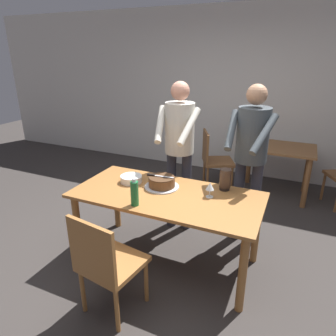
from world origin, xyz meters
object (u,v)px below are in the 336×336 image
Objects in this scene: hurricane_lamp at (225,179)px; background_table at (277,157)px; chair_near_side at (106,262)px; plate_stack at (131,179)px; person_standing_beside at (251,150)px; cake_on_platter at (162,182)px; main_dining_table at (167,204)px; water_bottle at (135,193)px; person_cutting_cake at (179,142)px; wine_glass_near at (210,187)px; background_chair_1 at (213,158)px; cake_knife at (155,175)px.

hurricane_lamp reaches higher than background_table.
hurricane_lamp is at bearing 60.70° from chair_near_side.
person_standing_beside is (1.08, 0.56, 0.29)m from plate_stack.
main_dining_table is at bearing -47.54° from cake_on_platter.
hurricane_lamp is (0.63, 0.63, -0.01)m from water_bottle.
person_cutting_cake is 1.91× the size of chair_near_side.
person_cutting_cake is at bearing 134.40° from wine_glass_near.
plate_stack is 0.13× the size of person_standing_beside.
main_dining_table is 1.77× the size of background_table.
main_dining_table is 7.10× the size of water_bottle.
chair_near_side is 1.00× the size of background_chair_1.
plate_stack is at bearing -122.68° from background_table.
hurricane_lamp is at bearing -114.84° from person_standing_beside.
plate_stack is 0.13× the size of person_cutting_cake.
person_cutting_cake is at bearing 152.21° from hurricane_lamp.
cake_knife is 0.98m from chair_near_side.
water_bottle is at bearing -129.08° from person_standing_beside.
background_table is (0.43, 1.96, -0.28)m from wine_glass_near.
cake_knife is at bearing -162.36° from hurricane_lamp.
background_chair_1 is at bearing 89.28° from cake_on_platter.
wine_glass_near is at bearing 37.22° from water_bottle.
person_standing_beside reaches higher than plate_stack.
chair_near_side is at bearing -118.27° from person_standing_beside.
cake_knife is 1.84m from background_chair_1.
plate_stack is at bearing 124.17° from water_bottle.
hurricane_lamp is 0.23× the size of chair_near_side.
wine_glass_near reaches higher than cake_on_platter.
person_cutting_cake reaches higher than chair_near_side.
person_cutting_cake reaches higher than cake_knife.
person_cutting_cake is at bearing 93.34° from cake_on_platter.
background_chair_1 is (-0.72, 1.24, -0.58)m from person_standing_beside.
person_cutting_cake is 1.40m from background_chair_1.
background_chair_1 is at bearing 87.63° from person_cutting_cake.
wine_glass_near is (0.49, -0.01, 0.05)m from cake_on_platter.
background_table is at bearing 68.40° from main_dining_table.
person_standing_beside is at bearing 27.60° from plate_stack.
water_bottle is at bearing -142.78° from wine_glass_near.
person_cutting_cake is 1.72× the size of background_table.
main_dining_table is 0.45m from wine_glass_near.
chair_near_side reaches higher than wine_glass_near.
person_standing_beside is 1.91× the size of chair_near_side.
background_chair_1 reaches higher than background_table.
wine_glass_near is at bearing 59.08° from chair_near_side.
hurricane_lamp reaches higher than cake_knife.
person_cutting_cake is 1.00× the size of person_standing_beside.
water_bottle reaches higher than background_chair_1.
water_bottle reaches higher than cake_on_platter.
cake_knife is at bearing -92.98° from background_chair_1.
plate_stack is 0.83m from wine_glass_near.
cake_on_platter is 0.10m from cake_knife.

